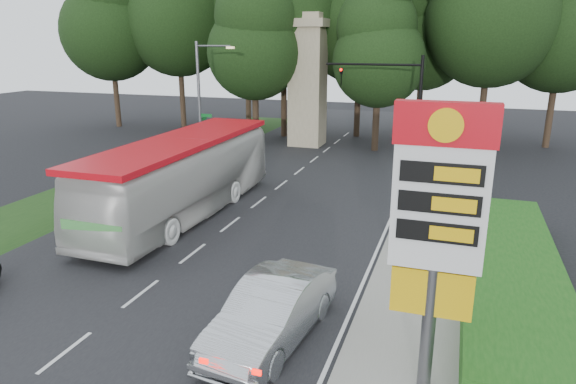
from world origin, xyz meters
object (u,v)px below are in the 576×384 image
(streetlight_signs, at_px, (202,97))
(monument, at_px, (308,80))
(transit_bus, at_px, (183,178))
(gas_station_pylon, at_px, (438,214))
(sedan_silver, at_px, (272,312))
(traffic_signal_mast, at_px, (398,97))

(streetlight_signs, relative_size, monument, 0.80)
(monument, xyz_separation_m, transit_bus, (-0.64, -18.41, -3.26))
(gas_station_pylon, height_order, streetlight_signs, streetlight_signs)
(streetlight_signs, distance_m, sedan_silver, 22.90)
(traffic_signal_mast, bearing_deg, monument, 142.00)
(sedan_silver, bearing_deg, monument, 110.89)
(sedan_silver, bearing_deg, gas_station_pylon, -5.20)
(streetlight_signs, xyz_separation_m, transit_bus, (4.34, -10.42, -2.60))
(streetlight_signs, relative_size, sedan_silver, 1.49)
(monument, xyz_separation_m, sedan_silver, (7.04, -27.15, -4.22))
(monument, bearing_deg, streetlight_signs, -121.97)
(gas_station_pylon, bearing_deg, streetlight_signs, 128.96)
(traffic_signal_mast, height_order, monument, monument)
(gas_station_pylon, xyz_separation_m, streetlight_signs, (-16.19, 20.01, -0.01))
(monument, relative_size, transit_bus, 0.76)
(traffic_signal_mast, xyz_separation_m, transit_bus, (-8.32, -12.41, -2.83))
(monument, distance_m, transit_bus, 18.71)
(gas_station_pylon, xyz_separation_m, sedan_silver, (-4.16, 0.85, -3.56))
(gas_station_pylon, relative_size, streetlight_signs, 0.86)
(traffic_signal_mast, distance_m, streetlight_signs, 12.83)
(streetlight_signs, xyz_separation_m, monument, (4.99, 7.99, 0.67))
(gas_station_pylon, distance_m, streetlight_signs, 25.74)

